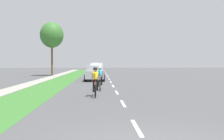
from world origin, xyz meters
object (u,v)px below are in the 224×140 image
cyclist_lead (95,81)px  pickup_blue (96,68)px  cyclist_trailing (100,78)px  suv_white (97,68)px  sedan_silver (95,73)px  street_tree_near (52,35)px

cyclist_lead → pickup_blue: (-0.53, 33.31, 0.02)m
cyclist_trailing → suv_white: suv_white is taller
pickup_blue → cyclist_trailing: bearing=-88.5°
cyclist_trailing → sedan_silver: cyclist_trailing is taller
cyclist_lead → sedan_silver: cyclist_lead is taller
pickup_blue → street_tree_near: bearing=-113.9°
cyclist_trailing → suv_white: 19.98m
sedan_silver → street_tree_near: 11.61m
cyclist_lead → street_tree_near: size_ratio=0.24×
suv_white → street_tree_near: street_tree_near is taller
cyclist_lead → street_tree_near: (-6.25, 20.42, 4.72)m
cyclist_trailing → street_tree_near: (-6.50, 17.47, 4.72)m
cyclist_lead → pickup_blue: 33.31m
sedan_silver → pickup_blue: size_ratio=0.84×
sedan_silver → cyclist_lead: bearing=-88.7°
suv_white → pickup_blue: 10.39m
suv_white → street_tree_near: bearing=-157.3°
cyclist_trailing → pickup_blue: size_ratio=0.34×
cyclist_lead → sedan_silver: bearing=91.3°
cyclist_lead → pickup_blue: pickup_blue is taller
cyclist_trailing → street_tree_near: 19.23m
sedan_silver → suv_white: size_ratio=0.91×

